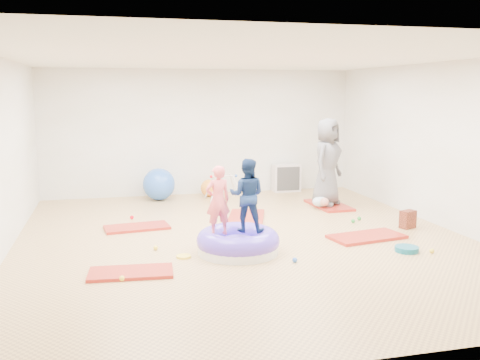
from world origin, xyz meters
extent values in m
cube|color=tan|center=(0.00, 0.00, 0.00)|extent=(7.00, 8.00, 0.01)
cube|color=silver|center=(0.00, 0.00, 2.80)|extent=(7.00, 8.00, 0.01)
cube|color=white|center=(0.00, 4.00, 1.40)|extent=(7.00, 0.01, 2.80)
cube|color=white|center=(0.00, -4.00, 1.40)|extent=(7.00, 0.01, 2.80)
cube|color=white|center=(3.50, 0.00, 1.40)|extent=(0.01, 8.00, 2.80)
cube|color=maroon|center=(-1.81, -1.24, 0.02)|extent=(1.10, 0.61, 0.04)
cube|color=maroon|center=(-1.61, 1.09, 0.02)|extent=(1.13, 0.66, 0.04)
cube|color=maroon|center=(0.37, 1.31, 0.03)|extent=(0.98, 1.38, 0.05)
cube|color=maroon|center=(1.90, -0.41, 0.02)|extent=(1.26, 0.78, 0.05)
cube|color=maroon|center=(2.28, 1.99, 0.03)|extent=(0.65, 1.22, 0.05)
cylinder|color=silver|center=(-0.27, -0.68, 0.07)|extent=(1.16, 1.16, 0.13)
torus|color=#5339D1|center=(-0.27, -0.68, 0.19)|extent=(1.20, 1.20, 0.32)
ellipsoid|color=#5339D1|center=(-0.27, -0.68, 0.11)|extent=(0.64, 0.64, 0.29)
imported|color=#F96065|center=(-0.57, -0.70, 0.84)|extent=(0.39, 0.29, 0.99)
imported|color=navy|center=(-0.12, -0.62, 0.88)|extent=(0.63, 0.57, 1.06)
imported|color=#57575B|center=(2.20, 1.95, 0.92)|extent=(1.00, 0.98, 1.74)
ellipsoid|color=silver|center=(2.02, 1.78, 0.15)|extent=(0.36, 0.23, 0.21)
sphere|color=tan|center=(2.02, 1.61, 0.18)|extent=(0.17, 0.17, 0.17)
sphere|color=#EB0011|center=(-1.67, 1.80, 0.04)|extent=(0.07, 0.07, 0.07)
sphere|color=yellow|center=(-1.93, -1.48, 0.04)|extent=(0.07, 0.07, 0.07)
sphere|color=#EB0011|center=(0.66, 1.86, 0.04)|extent=(0.07, 0.07, 0.07)
sphere|color=#218C30|center=(2.33, 0.73, 0.04)|extent=(0.07, 0.07, 0.07)
sphere|color=yellow|center=(0.04, 1.94, 0.04)|extent=(0.07, 0.07, 0.07)
sphere|color=blue|center=(0.37, -1.30, 0.04)|extent=(0.07, 0.07, 0.07)
sphere|color=yellow|center=(-1.41, -0.26, 0.04)|extent=(0.07, 0.07, 0.07)
sphere|color=#218C30|center=(2.14, 0.57, 0.04)|extent=(0.07, 0.07, 0.07)
sphere|color=yellow|center=(2.43, -1.37, 0.04)|extent=(0.07, 0.07, 0.07)
sphere|color=blue|center=(-1.01, 3.47, 0.34)|extent=(0.69, 0.69, 0.69)
sphere|color=orange|center=(0.11, 3.60, 0.19)|extent=(0.38, 0.38, 0.38)
cylinder|color=beige|center=(0.06, 2.80, 0.29)|extent=(0.21, 0.21, 0.55)
cylinder|color=beige|center=(0.06, 3.27, 0.29)|extent=(0.21, 0.21, 0.55)
cylinder|color=beige|center=(0.57, 2.80, 0.29)|extent=(0.21, 0.21, 0.55)
cylinder|color=beige|center=(0.57, 3.27, 0.29)|extent=(0.21, 0.21, 0.55)
cylinder|color=beige|center=(0.32, 3.03, 0.53)|extent=(0.53, 0.03, 0.03)
sphere|color=#EB0011|center=(0.05, 3.03, 0.53)|extent=(0.06, 0.06, 0.06)
sphere|color=blue|center=(0.58, 3.03, 0.53)|extent=(0.06, 0.06, 0.06)
cube|color=beige|center=(1.98, 3.80, 0.32)|extent=(0.64, 0.31, 0.64)
cube|color=#3B3B3B|center=(1.98, 3.65, 0.32)|extent=(0.55, 0.02, 0.55)
cube|color=beige|center=(1.98, 3.75, 0.32)|extent=(0.02, 0.22, 0.56)
cube|color=beige|center=(1.98, 3.75, 0.32)|extent=(0.56, 0.22, 0.02)
cylinder|color=#0E5A75|center=(2.13, -1.21, 0.04)|extent=(0.34, 0.34, 0.08)
cube|color=#AF4429|center=(2.88, 0.02, 0.15)|extent=(0.30, 0.24, 0.30)
cylinder|color=yellow|center=(-1.06, -0.71, 0.02)|extent=(0.21, 0.21, 0.03)
camera|label=1|loc=(-2.03, -7.91, 2.29)|focal=40.00mm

